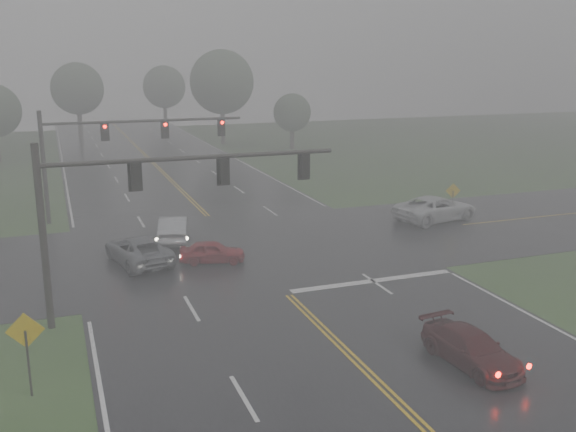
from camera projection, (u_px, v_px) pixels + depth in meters
name	position (u px, v px, depth m)	size (l,w,h in m)	color
main_road	(251.00, 258.00, 34.71)	(18.00, 160.00, 0.02)	black
cross_street	(240.00, 248.00, 36.53)	(120.00, 14.00, 0.02)	black
stop_bar	(373.00, 281.00, 31.12)	(8.50, 0.50, 0.01)	silver
sedan_maroon	(470.00, 365.00, 22.69)	(1.72, 4.23, 1.23)	#390A0C
sedan_red	(213.00, 263.00, 33.97)	(1.38, 3.44, 1.17)	maroon
sedan_silver	(174.00, 241.00, 37.95)	(1.61, 4.61, 1.52)	#999BA0
car_grey	(139.00, 263.00, 33.85)	(2.38, 5.17, 1.44)	slate
pickup_white	(435.00, 221.00, 42.73)	(2.72, 5.90, 1.64)	silver
signal_gantry_near	(138.00, 195.00, 25.82)	(12.32, 0.33, 7.46)	black
signal_gantry_far	(108.00, 142.00, 42.13)	(13.25, 0.37, 7.33)	black
sign_diamond_west	(26.00, 340.00, 20.17)	(1.18, 0.15, 2.84)	black
sign_diamond_east	(453.00, 195.00, 42.76)	(1.00, 0.28, 2.45)	black
tree_ne_a	(222.00, 82.00, 78.89)	(7.88, 7.88, 11.57)	#31281F
tree_n_mid	(77.00, 89.00, 83.99)	(6.80, 6.80, 9.98)	#31281F
tree_e_near	(292.00, 113.00, 75.13)	(4.43, 4.43, 6.51)	#31281F
tree_n_far	(164.00, 87.00, 97.12)	(6.43, 6.43, 9.45)	#31281F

